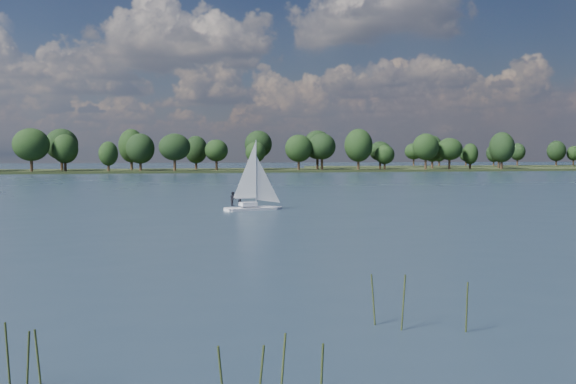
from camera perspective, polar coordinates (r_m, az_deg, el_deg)
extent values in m
plane|color=#233342|center=(130.29, -1.84, 0.55)|extent=(700.00, 700.00, 0.00)
cube|color=black|center=(241.24, -6.62, 1.83)|extent=(660.00, 40.00, 1.50)
cube|color=black|center=(341.48, 20.31, 2.09)|extent=(220.00, 30.00, 1.40)
cube|color=silver|center=(73.71, -3.24, -1.64)|extent=(6.67, 3.60, 0.76)
cube|color=silver|center=(73.65, -3.25, -1.05)|extent=(2.14, 1.64, 0.47)
cylinder|color=#BBBBC2|center=(73.46, -3.26, 1.70)|extent=(0.11, 0.11, 7.56)
imported|color=black|center=(73.54, -4.29, -0.59)|extent=(0.41, 0.61, 1.63)
imported|color=black|center=(73.26, -4.92, -0.61)|extent=(0.73, 0.88, 1.63)
cylinder|color=#283316|center=(18.26, -21.51, -14.59)|extent=(3.20, 3.20, 1.87)
cylinder|color=#283316|center=(24.07, 12.11, -10.08)|extent=(3.20, 3.20, 1.86)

